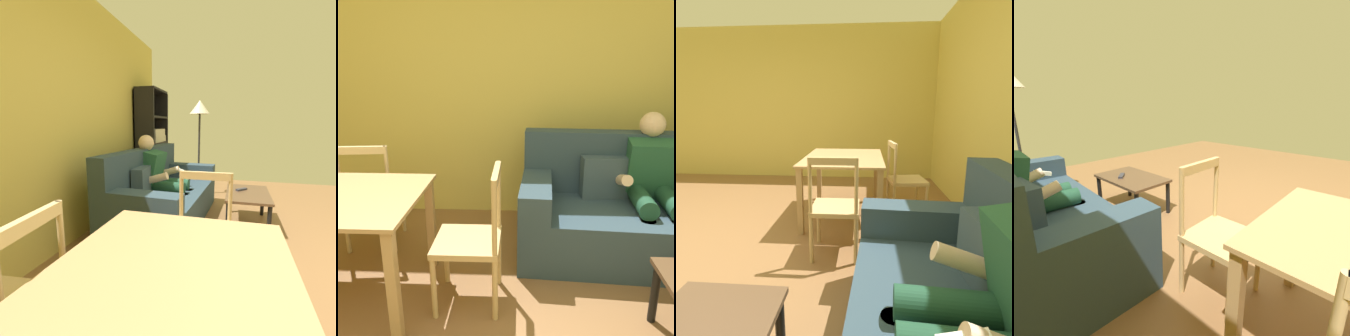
{
  "view_description": "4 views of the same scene",
  "coord_description": "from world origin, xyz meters",
  "views": [
    {
      "loc": [
        -1.85,
        0.91,
        1.28
      ],
      "look_at": [
        1.26,
        1.77,
        0.72
      ],
      "focal_mm": 26.52,
      "sensor_mm": 36.0,
      "label": 1
    },
    {
      "loc": [
        0.19,
        -0.91,
        1.56
      ],
      "look_at": [
        0.08,
        1.26,
        0.9
      ],
      "focal_mm": 37.66,
      "sensor_mm": 36.0,
      "label": 2
    },
    {
      "loc": [
        2.19,
        1.39,
        1.31
      ],
      "look_at": [
        -1.1,
        1.12,
        0.6
      ],
      "focal_mm": 29.67,
      "sensor_mm": 36.0,
      "label": 3
    },
    {
      "loc": [
        -0.92,
        2.33,
        1.31
      ],
      "look_at": [
        0.08,
        1.26,
        0.9
      ],
      "focal_mm": 25.18,
      "sensor_mm": 36.0,
      "label": 4
    }
  ],
  "objects": [
    {
      "name": "dining_chair_facing_couch",
      "position": [
        -0.13,
        1.12,
        0.45
      ],
      "size": [
        0.42,
        0.42,
        0.93
      ],
      "color": "tan",
      "rests_on": "ground_plane"
    },
    {
      "name": "wall_back",
      "position": [
        0.0,
        2.68,
        1.38
      ],
      "size": [
        6.25,
        0.12,
        2.77
      ],
      "primitive_type": "cube",
      "color": "#DBC660",
      "rests_on": "ground_plane"
    },
    {
      "name": "couch",
      "position": [
        1.26,
        1.84,
        0.34
      ],
      "size": [
        2.21,
        1.06,
        0.97
      ],
      "color": "#2D4251",
      "rests_on": "ground_plane"
    },
    {
      "name": "tv_remote",
      "position": [
        1.51,
        0.82,
        0.44
      ],
      "size": [
        0.16,
        0.15,
        0.02
      ],
      "primitive_type": "cube",
      "rotation": [
        0.0,
        0.0,
        0.81
      ],
      "color": "#2D2D38",
      "rests_on": "coffee_table"
    },
    {
      "name": "floor_lamp",
      "position": [
        2.67,
        1.57,
        1.45
      ],
      "size": [
        0.36,
        0.36,
        1.72
      ],
      "color": "black",
      "rests_on": "ground_plane"
    },
    {
      "name": "bookshelf",
      "position": [
        2.52,
        2.43,
        0.84
      ],
      "size": [
        0.88,
        0.36,
        1.92
      ],
      "color": "black",
      "rests_on": "ground_plane"
    },
    {
      "name": "dining_table",
      "position": [
        -1.1,
        1.12,
        0.63
      ],
      "size": [
        1.28,
        0.92,
        0.74
      ],
      "color": "tan",
      "rests_on": "ground_plane"
    },
    {
      "name": "coffee_table",
      "position": [
        1.41,
        0.74,
        0.36
      ],
      "size": [
        0.88,
        0.54,
        0.43
      ],
      "color": "brown",
      "rests_on": "ground_plane"
    },
    {
      "name": "person_lounging",
      "position": [
        1.26,
        1.87,
        0.6
      ],
      "size": [
        0.61,
        0.88,
        1.16
      ],
      "color": "#23563D",
      "rests_on": "ground_plane"
    },
    {
      "name": "dining_chair_near_wall",
      "position": [
        -1.1,
        1.86,
        0.46
      ],
      "size": [
        0.47,
        0.47,
        0.92
      ],
      "color": "#D1B27F",
      "rests_on": "ground_plane"
    }
  ]
}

